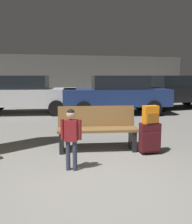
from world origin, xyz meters
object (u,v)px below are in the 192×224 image
child (71,133)px  parked_car_near (116,93)px  parked_car_side (175,91)px  bench (97,129)px  parked_car_far (24,93)px  suitcase (150,138)px  backpack_bright (151,115)px

child → parked_car_near: parked_car_near is taller
parked_car_side → bench: bearing=-132.6°
parked_car_side → parked_car_near: bearing=-163.3°
parked_car_far → parked_car_side: size_ratio=1.01×
suitcase → parked_car_side: parked_car_side is taller
suitcase → parked_car_far: size_ratio=0.14×
backpack_bright → parked_car_near: (0.90, 4.97, 0.03)m
suitcase → parked_car_near: bearing=79.8°
bench → parked_car_near: (1.83, 4.48, 0.36)m
backpack_bright → parked_car_near: bearing=79.8°
bench → backpack_bright: 1.11m
backpack_bright → parked_car_side: bearing=55.5°
parked_car_near → parked_car_side: size_ratio=1.01×
suitcase → bench: bearing=152.6°
bench → parked_car_near: bearing=67.8°
parked_car_far → bench: bearing=-71.8°
backpack_bright → child: size_ratio=0.34×
parked_car_side → parked_car_far: bearing=-179.3°
parked_car_near → parked_car_far: size_ratio=1.00×
bench → parked_car_far: size_ratio=0.39×
suitcase → parked_car_near: 5.07m
parked_car_near → parked_car_far: bearing=166.3°
suitcase → child: 1.69m
suitcase → parked_car_far: 6.46m
suitcase → backpack_bright: size_ratio=1.78×
parked_car_near → bench: bearing=-112.2°
backpack_bright → parked_car_side: (4.07, 5.93, 0.03)m
parked_car_near → parked_car_side: 3.32m
backpack_bright → suitcase: bearing=131.4°
bench → suitcase: 1.06m
backpack_bright → parked_car_near: size_ratio=0.08×
child → backpack_bright: bearing=17.1°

